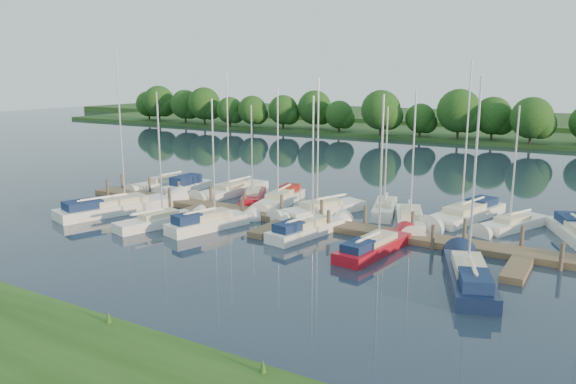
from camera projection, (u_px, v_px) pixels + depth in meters
The scene contains 22 objects.
ground at pixel (227, 251), 34.51m from camera, with size 260.00×260.00×0.00m, color #192433.
dock at pixel (288, 221), 40.60m from camera, with size 40.00×6.00×0.40m.
mooring_pilings at pixel (295, 213), 41.46m from camera, with size 38.24×2.84×2.00m.
far_shore at pixel (488, 134), 97.39m from camera, with size 180.00×30.00×0.60m, color #1E3F18.
distant_hill at pixel (513, 121), 118.28m from camera, with size 220.00×40.00×1.40m, color #345726.
treeline at pixel (471, 116), 85.91m from camera, with size 144.37×9.86×8.30m.
sailboat_n_0 at pixel (163, 185), 53.27m from camera, with size 2.54×7.35×9.41m.
motorboat at pixel (185, 187), 51.81m from camera, with size 1.82×6.24×1.78m.
sailboat_n_2 at pixel (231, 191), 50.40m from camera, with size 2.62×8.83×11.10m.
sailboat_n_3 at pixel (253, 198), 47.88m from camera, with size 3.97×6.37×8.47m.
sailboat_n_4 at pixel (280, 201), 46.50m from camera, with size 2.84×7.86×10.02m.
sailboat_n_5 at pixel (320, 211), 43.20m from camera, with size 4.51×8.36×10.76m.
sailboat_n_6 at pixel (384, 209), 43.94m from camera, with size 3.12×6.70×8.56m.
sailboat_n_7 at pixel (410, 221), 40.26m from camera, with size 4.10×7.69×9.99m.
sailboat_n_8 at pixel (464, 215), 41.75m from camera, with size 4.23×9.55×11.96m.
sailboat_n_9 at pixel (511, 225), 39.26m from camera, with size 3.98×6.86×8.93m.
sailboat_s_0 at pixel (120, 208), 44.03m from camera, with size 5.15×10.44×13.16m.
sailboat_s_1 at pixel (160, 222), 40.07m from camera, with size 3.24×7.01×9.03m.
sailboat_s_2 at pixel (210, 224), 39.29m from camera, with size 3.34×7.24×9.50m.
sailboat_s_3 at pixel (308, 230), 37.83m from camera, with size 2.98×7.57×9.69m.
sailboat_s_4 at pixel (375, 247), 34.24m from camera, with size 2.64×7.83×9.88m.
sailboat_s_5 at pixel (469, 278), 29.05m from camera, with size 4.40×8.54×11.05m.
Camera 1 is at (20.17, -26.37, 10.77)m, focal length 35.00 mm.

